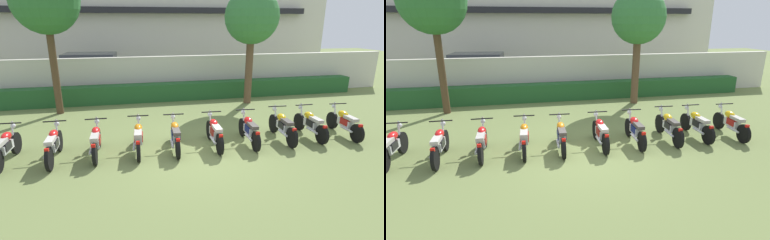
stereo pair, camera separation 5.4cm
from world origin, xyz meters
The scene contains 17 objects.
ground centered at (0.00, 0.00, 0.00)m, with size 60.00×60.00×0.00m, color olive.
building centered at (0.00, 16.00, 3.97)m, with size 24.93×6.50×7.93m.
compound_wall centered at (0.00, 7.02, 0.98)m, with size 23.69×0.30×1.96m, color beige.
hedge_row centered at (0.00, 6.32, 0.40)m, with size 18.95×0.70×0.80m, color #235628.
parked_car centered at (-3.50, 10.02, 0.94)m, with size 4.67×2.46×1.89m.
tree_near_inspector centered at (-4.50, 5.09, 4.23)m, with size 2.45×2.45×5.50m.
tree_far_side centered at (3.50, 5.05, 3.67)m, with size 2.29×2.29×4.87m.
motorcycle_in_row_0 centered at (-5.00, 0.53, 0.45)m, with size 0.60×1.83×0.96m.
motorcycle_in_row_1 centered at (-3.83, 0.45, 0.45)m, with size 0.60×1.85×0.96m.
motorcycle_in_row_2 centered at (-2.75, 0.51, 0.44)m, with size 0.60×1.77×0.94m.
motorcycle_in_row_3 centered at (-1.61, 0.53, 0.44)m, with size 0.60×1.84×0.94m.
motorcycle_in_row_4 centered at (-0.58, 0.45, 0.44)m, with size 0.60×1.82×0.95m.
motorcycle_in_row_5 centered at (0.59, 0.45, 0.45)m, with size 0.60×1.80×0.95m.
motorcycle_in_row_6 centered at (1.68, 0.46, 0.44)m, with size 0.60×1.83×0.95m.
motorcycle_in_row_7 centered at (2.81, 0.52, 0.45)m, with size 0.60×1.94×0.96m.
motorcycle_in_row_8 centered at (3.80, 0.56, 0.44)m, with size 0.60×1.88×0.95m.
motorcycle_in_row_9 centered at (4.95, 0.45, 0.44)m, with size 0.60×1.89×0.95m.
Camera 2 is at (-1.83, -7.68, 3.54)m, focal length 28.77 mm.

